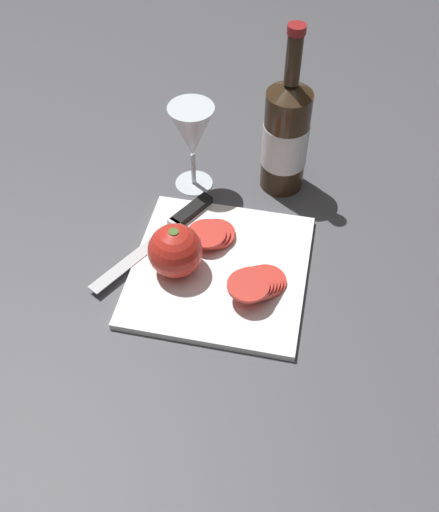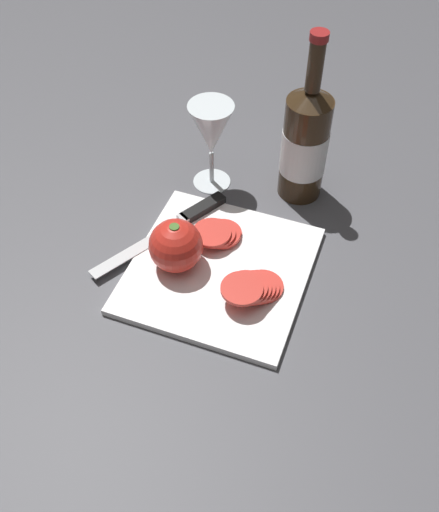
{
  "view_description": "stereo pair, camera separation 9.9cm",
  "coord_description": "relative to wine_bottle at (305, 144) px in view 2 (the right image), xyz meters",
  "views": [
    {
      "loc": [
        -0.59,
        -0.15,
        0.79
      ],
      "look_at": [
        0.05,
        -0.02,
        0.04
      ],
      "focal_mm": 42.0,
      "sensor_mm": 36.0,
      "label": 1
    },
    {
      "loc": [
        -0.57,
        -0.25,
        0.79
      ],
      "look_at": [
        0.05,
        -0.02,
        0.04
      ],
      "focal_mm": 42.0,
      "sensor_mm": 36.0,
      "label": 2
    }
  ],
  "objects": [
    {
      "name": "tomato_slice_stack_far",
      "position": [
        -0.18,
        0.1,
        -0.09
      ],
      "size": [
        0.09,
        0.09,
        0.02
      ],
      "color": "red",
      "rests_on": "cutting_board"
    },
    {
      "name": "ground_plane",
      "position": [
        -0.29,
        0.09,
        -0.11
      ],
      "size": [
        3.0,
        3.0,
        0.0
      ],
      "primitive_type": "plane",
      "color": "#4C4C51"
    },
    {
      "name": "whole_tomato",
      "position": [
        -0.26,
        0.14,
        -0.06
      ],
      "size": [
        0.09,
        0.09,
        0.09
      ],
      "color": "red",
      "rests_on": "cutting_board"
    },
    {
      "name": "wine_glass",
      "position": [
        -0.04,
        0.17,
        0.01
      ],
      "size": [
        0.08,
        0.08,
        0.18
      ],
      "color": "silver",
      "rests_on": "ground_plane"
    },
    {
      "name": "tomato_slice_stack_near",
      "position": [
        -0.28,
        0.0,
        -0.08
      ],
      "size": [
        0.11,
        0.09,
        0.04
      ],
      "color": "red",
      "rests_on": "cutting_board"
    },
    {
      "name": "knife",
      "position": [
        -0.16,
        0.17,
        -0.1
      ],
      "size": [
        0.26,
        0.16,
        0.01
      ],
      "rotation": [
        0.0,
        0.0,
        2.63
      ],
      "color": "silver",
      "rests_on": "cutting_board"
    },
    {
      "name": "wine_bottle",
      "position": [
        0.0,
        0.0,
        0.0
      ],
      "size": [
        0.08,
        0.08,
        0.33
      ],
      "color": "#332314",
      "rests_on": "ground_plane"
    },
    {
      "name": "cutting_board",
      "position": [
        -0.25,
        0.07,
        -0.11
      ],
      "size": [
        0.3,
        0.29,
        0.01
      ],
      "color": "white",
      "rests_on": "ground_plane"
    }
  ]
}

